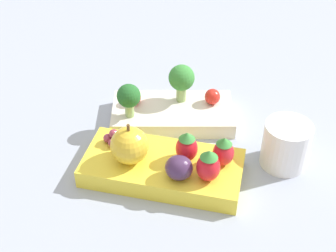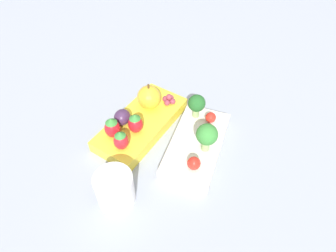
# 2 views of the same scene
# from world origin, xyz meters

# --- Properties ---
(ground_plane) EXTENTS (4.00, 4.00, 0.00)m
(ground_plane) POSITION_xyz_m (0.00, 0.00, 0.00)
(ground_plane) COLOR #939EB2
(bento_box_savoury) EXTENTS (0.20, 0.12, 0.02)m
(bento_box_savoury) POSITION_xyz_m (0.01, 0.06, 0.01)
(bento_box_savoury) COLOR silver
(bento_box_savoury) RESTS_ON ground_plane
(bento_box_fruit) EXTENTS (0.22, 0.12, 0.03)m
(bento_box_fruit) POSITION_xyz_m (0.01, -0.06, 0.01)
(bento_box_fruit) COLOR yellow
(bento_box_fruit) RESTS_ON ground_plane
(broccoli_floret_0) EXTENTS (0.04, 0.04, 0.06)m
(broccoli_floret_0) POSITION_xyz_m (0.02, 0.08, 0.06)
(broccoli_floret_0) COLOR #93B770
(broccoli_floret_0) RESTS_ON bento_box_savoury
(broccoli_floret_1) EXTENTS (0.04, 0.04, 0.05)m
(broccoli_floret_1) POSITION_xyz_m (-0.05, 0.03, 0.06)
(broccoli_floret_1) COLOR #93B770
(broccoli_floret_1) RESTS_ON bento_box_savoury
(cherry_tomato_0) EXTENTS (0.02, 0.02, 0.02)m
(cherry_tomato_0) POSITION_xyz_m (-0.05, 0.07, 0.04)
(cherry_tomato_0) COLOR red
(cherry_tomato_0) RESTS_ON bento_box_savoury
(cherry_tomato_1) EXTENTS (0.02, 0.02, 0.02)m
(cherry_tomato_1) POSITION_xyz_m (0.07, 0.08, 0.04)
(cherry_tomato_1) COLOR red
(cherry_tomato_1) RESTS_ON bento_box_savoury
(apple) EXTENTS (0.05, 0.05, 0.06)m
(apple) POSITION_xyz_m (-0.03, -0.07, 0.05)
(apple) COLOR gold
(apple) RESTS_ON bento_box_fruit
(strawberry_0) EXTENTS (0.03, 0.03, 0.05)m
(strawberry_0) POSITION_xyz_m (0.05, -0.06, 0.05)
(strawberry_0) COLOR red
(strawberry_0) RESTS_ON bento_box_fruit
(strawberry_1) EXTENTS (0.03, 0.03, 0.04)m
(strawberry_1) POSITION_xyz_m (0.09, -0.06, 0.05)
(strawberry_1) COLOR red
(strawberry_1) RESTS_ON bento_box_fruit
(strawberry_2) EXTENTS (0.03, 0.03, 0.05)m
(strawberry_2) POSITION_xyz_m (0.08, -0.09, 0.05)
(strawberry_2) COLOR red
(strawberry_2) RESTS_ON bento_box_fruit
(plum) EXTENTS (0.04, 0.03, 0.03)m
(plum) POSITION_xyz_m (0.04, -0.09, 0.04)
(plum) COLOR #42284C
(plum) RESTS_ON bento_box_fruit
(grape_cluster) EXTENTS (0.03, 0.03, 0.02)m
(grape_cluster) POSITION_xyz_m (-0.06, -0.04, 0.04)
(grape_cluster) COLOR #93384C
(grape_cluster) RESTS_ON bento_box_fruit
(drinking_cup) EXTENTS (0.07, 0.07, 0.07)m
(drinking_cup) POSITION_xyz_m (0.18, -0.02, 0.03)
(drinking_cup) COLOR white
(drinking_cup) RESTS_ON ground_plane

